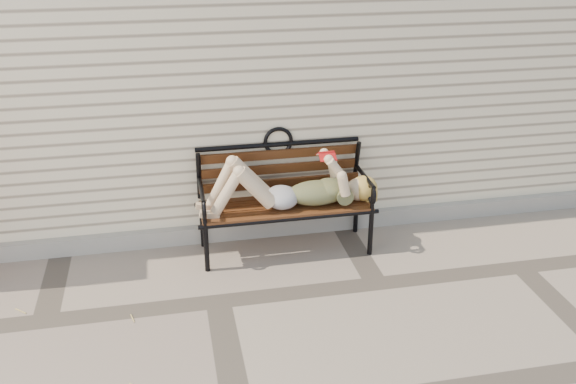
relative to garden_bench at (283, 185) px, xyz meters
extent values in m
plane|color=gray|center=(-0.65, -0.77, -0.57)|extent=(80.00, 80.00, 0.00)
cube|color=#F8E7C2|center=(-0.65, 2.23, 0.93)|extent=(8.00, 4.00, 3.00)
cube|color=#9C968D|center=(-0.65, 0.20, -0.49)|extent=(8.00, 0.10, 0.15)
cylinder|color=black|center=(-0.69, -0.31, -0.36)|extent=(0.04, 0.04, 0.42)
cylinder|color=black|center=(-0.69, 0.11, -0.36)|extent=(0.04, 0.04, 0.42)
cylinder|color=black|center=(0.69, -0.31, -0.36)|extent=(0.04, 0.04, 0.42)
cylinder|color=black|center=(0.69, 0.11, -0.36)|extent=(0.04, 0.04, 0.42)
cube|color=#553115|center=(0.00, -0.10, -0.15)|extent=(1.42, 0.46, 0.03)
cylinder|color=black|center=(0.00, -0.31, -0.17)|extent=(1.49, 0.04, 0.04)
cylinder|color=black|center=(0.00, 0.11, -0.17)|extent=(1.49, 0.04, 0.04)
torus|color=black|center=(0.00, 0.21, 0.32)|extent=(0.26, 0.03, 0.26)
ellipsoid|color=#092D41|center=(0.26, -0.13, -0.04)|extent=(0.50, 0.29, 0.20)
ellipsoid|color=#092D41|center=(0.37, -0.13, 0.00)|extent=(0.24, 0.28, 0.15)
ellipsoid|color=#9C9CA0|center=(-0.04, -0.13, -0.05)|extent=(0.28, 0.32, 0.18)
sphere|color=beige|center=(0.63, -0.13, -0.04)|extent=(0.21, 0.21, 0.21)
ellipsoid|color=gold|center=(0.67, -0.13, -0.03)|extent=(0.23, 0.24, 0.21)
cube|color=#AC1314|center=(0.34, -0.13, 0.32)|extent=(0.13, 0.02, 0.02)
cube|color=white|center=(0.34, -0.17, 0.29)|extent=(0.13, 0.08, 0.05)
cube|color=white|center=(0.34, -0.09, 0.29)|extent=(0.13, 0.08, 0.05)
cube|color=#AC1314|center=(0.34, -0.17, 0.30)|extent=(0.14, 0.09, 0.05)
cube|color=#AC1314|center=(0.34, -0.08, 0.30)|extent=(0.14, 0.09, 0.05)
cylinder|color=tan|center=(-1.72, -1.16, -0.56)|extent=(0.12, 0.09, 0.01)
cylinder|color=tan|center=(-1.30, -0.65, -0.56)|extent=(0.09, 0.15, 0.01)
cylinder|color=tan|center=(-1.33, -0.82, -0.56)|extent=(0.15, 0.12, 0.01)
camera|label=1|loc=(-0.94, -4.85, 2.19)|focal=40.00mm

